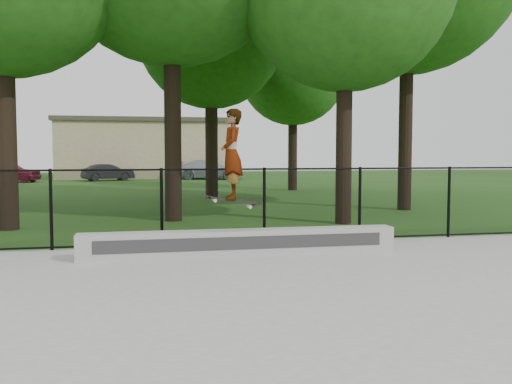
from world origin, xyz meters
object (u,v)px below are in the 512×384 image
(car_a, at_px, (7,171))
(car_b, at_px, (108,172))
(grind_ledge, at_px, (241,242))
(car_c, at_px, (210,170))
(skater_airborne, at_px, (232,156))

(car_a, bearing_deg, car_b, -71.85)
(car_b, bearing_deg, grind_ledge, 166.59)
(car_b, distance_m, car_c, 6.77)
(grind_ledge, height_order, car_a, car_a)
(grind_ledge, distance_m, car_a, 29.52)
(car_c, bearing_deg, skater_airborne, -168.23)
(grind_ledge, xyz_separation_m, skater_airborne, (-0.18, -0.13, 1.51))
(car_c, bearing_deg, car_b, 113.36)
(car_a, height_order, car_c, car_a)
(car_a, relative_size, car_b, 1.31)
(car_c, relative_size, skater_airborne, 2.47)
(car_a, distance_m, car_c, 12.81)
(car_b, height_order, skater_airborne, skater_airborne)
(car_a, distance_m, car_b, 6.04)
(grind_ledge, bearing_deg, car_c, 84.00)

